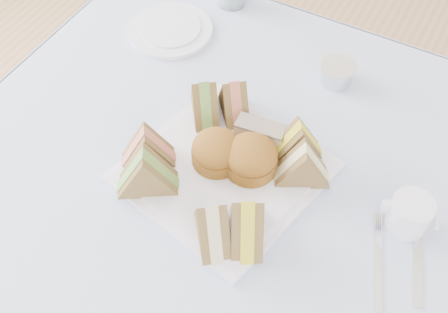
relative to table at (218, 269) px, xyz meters
The scene contains 19 objects.
table is the anchor object (origin of this frame).
tablecloth 0.37m from the table, ahead, with size 1.02×1.02×0.01m, color #A7B7EB.
serving_plate 0.38m from the table, 47.92° to the left, with size 0.31×0.31×0.01m, color white.
sandwich_fl_a 0.45m from the table, 162.31° to the right, with size 0.10×0.05×0.09m, color olive, non-canonical shape.
sandwich_fl_b 0.45m from the table, 136.11° to the right, with size 0.11×0.05×0.10m, color olive, non-canonical shape.
sandwich_fr_a 0.46m from the table, 39.43° to the right, with size 0.11×0.05×0.10m, color olive, non-canonical shape.
sandwich_fr_b 0.45m from the table, 63.35° to the right, with size 0.10×0.05×0.09m, color olive, non-canonical shape.
sandwich_bl_a 0.45m from the table, 128.17° to the left, with size 0.10×0.05×0.09m, color olive, non-canonical shape.
sandwich_bl_b 0.45m from the table, 105.55° to the left, with size 0.10×0.04×0.09m, color olive, non-canonical shape.
sandwich_br_a 0.46m from the table, 23.42° to the left, with size 0.10×0.05×0.09m, color olive, non-canonical shape.
sandwich_br_b 0.46m from the table, 44.68° to the left, with size 0.09×0.04×0.08m, color olive, non-canonical shape.
scone_left 0.42m from the table, 116.43° to the left, with size 0.09×0.09×0.06m, color brown.
scone_right 0.42m from the table, 36.24° to the left, with size 0.10×0.10×0.06m, color brown.
pastry_slice 0.42m from the table, 70.72° to the left, with size 0.09×0.04×0.04m, color beige.
side_plate 0.56m from the table, 133.65° to the left, with size 0.19×0.19×0.01m, color white.
tea_strainer 0.52m from the table, 73.24° to the left, with size 0.07×0.07×0.04m, color silver.
knife 0.53m from the table, ahead, with size 0.01×0.18×0.00m, color silver.
fork 0.50m from the table, 10.75° to the right, with size 0.01×0.20×0.00m, color silver.
creamer_jug 0.53m from the table, 11.36° to the left, with size 0.07×0.07×0.06m, color white.
Camera 1 is at (0.30, -0.51, 1.57)m, focal length 45.00 mm.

